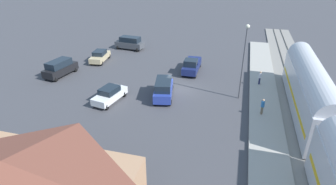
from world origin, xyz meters
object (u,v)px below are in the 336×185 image
suv_blue (163,89)px  suv_charcoal (130,43)px  sedan_tan (100,56)px  pedestrian_on_platform (263,106)px  suv_black (60,68)px  pedestrian_waiting_far (260,77)px  passenger_train (332,138)px  pickup_navy (192,65)px  sedan_white (110,94)px  light_pole_near_platform (244,54)px

suv_blue → suv_charcoal: size_ratio=1.02×
suv_charcoal → sedan_tan: size_ratio=1.09×
pedestrian_on_platform → suv_black: bearing=-8.9°
suv_black → pedestrian_on_platform: bearing=171.1°
pedestrian_waiting_far → suv_black: size_ratio=0.33×
passenger_train → pedestrian_on_platform: passenger_train is taller
pickup_navy → suv_blue: size_ratio=1.04×
pedestrian_waiting_far → pickup_navy: pickup_navy is taller
pedestrian_on_platform → sedan_white: bearing=3.6°
sedan_white → suv_blue: size_ratio=0.92×
passenger_train → sedan_tan: (28.10, -17.46, -1.98)m
pedestrian_waiting_far → sedan_tan: pedestrian_waiting_far is taller
pedestrian_on_platform → pickup_navy: 13.61m
pedestrian_on_platform → suv_charcoal: size_ratio=0.34×
sedan_white → light_pole_near_platform: light_pole_near_platform is taller
sedan_white → sedan_tan: bearing=-58.0°
sedan_white → suv_black: 11.10m
pedestrian_waiting_far → pedestrian_on_platform: bearing=90.5°
suv_black → light_pole_near_platform: light_pole_near_platform is taller
sedan_white → suv_black: bearing=-27.5°
passenger_train → sedan_white: (20.81, -5.81, -1.98)m
pedestrian_on_platform → sedan_tan: bearing=-24.2°
suv_charcoal → pedestrian_waiting_far: bearing=154.9°
pedestrian_waiting_far → sedan_white: size_ratio=0.36×
pickup_navy → suv_blue: suv_blue is taller
pedestrian_on_platform → passenger_train: bearing=122.9°
passenger_train → light_pole_near_platform: size_ratio=4.16×
pickup_navy → sedan_tan: bearing=-2.2°
pedestrian_waiting_far → suv_blue: bearing=29.8°
pickup_navy → light_pole_near_platform: size_ratio=0.64×
pedestrian_on_platform → light_pole_near_platform: 5.87m
pickup_navy → suv_charcoal: 14.56m
sedan_tan → suv_black: bearing=68.7°
sedan_white → sedan_tan: same height
sedan_white → pickup_navy: size_ratio=0.88×
pedestrian_waiting_far → suv_charcoal: bearing=-25.1°
suv_blue → suv_charcoal: same height
pickup_navy → sedan_tan: pickup_navy is taller
passenger_train → suv_black: (30.65, -10.93, -1.71)m
suv_blue → suv_black: size_ratio=1.01×
suv_blue → suv_black: same height
suv_black → sedan_tan: 7.01m
passenger_train → pickup_navy: size_ratio=6.54×
light_pole_near_platform → sedan_tan: bearing=-18.3°
light_pole_near_platform → sedan_white: bearing=18.1°
suv_blue → pedestrian_on_platform: bearing=172.4°
sedan_white → pedestrian_on_platform: bearing=-176.4°
sedan_white → suv_blue: suv_blue is taller
suv_black → pedestrian_waiting_far: bearing=-172.4°
pedestrian_waiting_far → sedan_tan: (23.62, -3.01, -0.40)m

